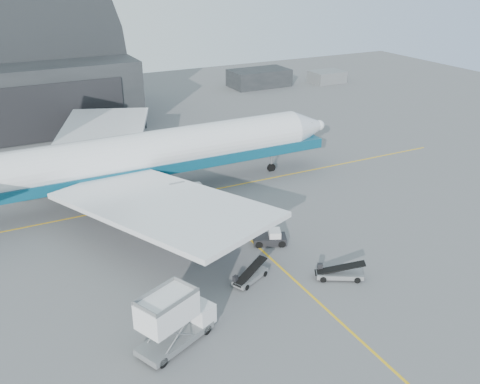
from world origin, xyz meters
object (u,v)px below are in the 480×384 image
catering_truck (173,320)px  pushback_tug (271,238)px  belt_loader_a (250,276)px  airliner (143,156)px  belt_loader_b (339,273)px

catering_truck → pushback_tug: bearing=11.2°
catering_truck → pushback_tug: catering_truck is taller
belt_loader_a → catering_truck: bearing=-176.7°
airliner → belt_loader_b: airliner is taller
airliner → pushback_tug: airliner is taller
belt_loader_b → airliner: bearing=139.8°
pushback_tug → belt_loader_a: (-5.47, -5.47, -0.10)m
catering_truck → belt_loader_a: bearing=4.5°
pushback_tug → belt_loader_a: bearing=-111.1°
belt_loader_a → belt_loader_b: 8.63m
catering_truck → pushback_tug: size_ratio=1.84×
airliner → catering_truck: airliner is taller
belt_loader_a → airliner: bearing=70.8°
pushback_tug → belt_loader_b: (2.40, -9.01, -0.05)m
belt_loader_b → belt_loader_a: bearing=-175.3°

